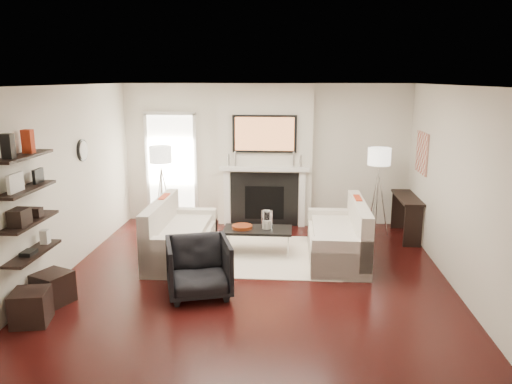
# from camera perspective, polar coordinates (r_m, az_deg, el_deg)

# --- Properties ---
(room_envelope) EXTENTS (6.00, 6.00, 6.00)m
(room_envelope) POSITION_cam_1_polar(r_m,az_deg,el_deg) (6.74, -0.38, 0.52)
(room_envelope) COLOR black
(room_envelope) RESTS_ON ground
(chimney_breast) EXTENTS (1.80, 0.25, 2.70)m
(chimney_breast) POSITION_cam_1_polar(r_m,az_deg,el_deg) (9.56, 1.03, 4.21)
(chimney_breast) COLOR silver
(chimney_breast) RESTS_ON floor
(fireplace_surround) EXTENTS (1.30, 0.02, 1.04)m
(fireplace_surround) POSITION_cam_1_polar(r_m,az_deg,el_deg) (9.59, 0.97, -0.82)
(fireplace_surround) COLOR black
(fireplace_surround) RESTS_ON floor
(firebox) EXTENTS (0.75, 0.02, 0.65)m
(firebox) POSITION_cam_1_polar(r_m,az_deg,el_deg) (9.60, 0.96, -1.24)
(firebox) COLOR black
(firebox) RESTS_ON floor
(mantel_pilaster_l) EXTENTS (0.12, 0.08, 1.10)m
(mantel_pilaster_l) POSITION_cam_1_polar(r_m,az_deg,el_deg) (9.62, -3.33, -0.61)
(mantel_pilaster_l) COLOR white
(mantel_pilaster_l) RESTS_ON floor
(mantel_pilaster_r) EXTENTS (0.12, 0.08, 1.10)m
(mantel_pilaster_r) POSITION_cam_1_polar(r_m,az_deg,el_deg) (9.54, 5.28, -0.76)
(mantel_pilaster_r) COLOR white
(mantel_pilaster_r) RESTS_ON floor
(mantel_shelf) EXTENTS (1.70, 0.18, 0.07)m
(mantel_shelf) POSITION_cam_1_polar(r_m,az_deg,el_deg) (9.42, 0.96, 2.65)
(mantel_shelf) COLOR white
(mantel_shelf) RESTS_ON chimney_breast
(tv_body) EXTENTS (1.20, 0.06, 0.70)m
(tv_body) POSITION_cam_1_polar(r_m,az_deg,el_deg) (9.35, 0.99, 6.67)
(tv_body) COLOR black
(tv_body) RESTS_ON chimney_breast
(tv_screen) EXTENTS (1.10, 0.00, 0.62)m
(tv_screen) POSITION_cam_1_polar(r_m,az_deg,el_deg) (9.32, 0.97, 6.64)
(tv_screen) COLOR #BF723F
(tv_screen) RESTS_ON tv_body
(candlestick_l_tall) EXTENTS (0.04, 0.04, 0.30)m
(candlestick_l_tall) POSITION_cam_1_polar(r_m,az_deg,el_deg) (9.44, -2.37, 3.81)
(candlestick_l_tall) COLOR silver
(candlestick_l_tall) RESTS_ON mantel_shelf
(candlestick_l_short) EXTENTS (0.04, 0.04, 0.24)m
(candlestick_l_short) POSITION_cam_1_polar(r_m,az_deg,el_deg) (9.46, -3.15, 3.64)
(candlestick_l_short) COLOR silver
(candlestick_l_short) RESTS_ON mantel_shelf
(candlestick_r_tall) EXTENTS (0.04, 0.04, 0.30)m
(candlestick_r_tall) POSITION_cam_1_polar(r_m,az_deg,el_deg) (9.38, 4.33, 3.72)
(candlestick_r_tall) COLOR silver
(candlestick_r_tall) RESTS_ON mantel_shelf
(candlestick_r_short) EXTENTS (0.04, 0.04, 0.24)m
(candlestick_r_short) POSITION_cam_1_polar(r_m,az_deg,el_deg) (9.39, 5.12, 3.53)
(candlestick_r_short) COLOR silver
(candlestick_r_short) RESTS_ON mantel_shelf
(hallway_panel) EXTENTS (0.90, 0.02, 2.10)m
(hallway_panel) POSITION_cam_1_polar(r_m,az_deg,el_deg) (9.99, -9.60, 2.66)
(hallway_panel) COLOR white
(hallway_panel) RESTS_ON floor
(door_trim_l) EXTENTS (0.06, 0.06, 2.16)m
(door_trim_l) POSITION_cam_1_polar(r_m,az_deg,el_deg) (10.10, -12.28, 2.65)
(door_trim_l) COLOR white
(door_trim_l) RESTS_ON floor
(door_trim_r) EXTENTS (0.06, 0.06, 2.16)m
(door_trim_r) POSITION_cam_1_polar(r_m,az_deg,el_deg) (9.87, -6.92, 2.62)
(door_trim_r) COLOR white
(door_trim_r) RESTS_ON floor
(door_trim_top) EXTENTS (1.02, 0.06, 0.06)m
(door_trim_top) POSITION_cam_1_polar(r_m,az_deg,el_deg) (9.84, -9.87, 8.84)
(door_trim_top) COLOR white
(door_trim_top) RESTS_ON wall_back
(rug) EXTENTS (2.60, 2.00, 0.01)m
(rug) POSITION_cam_1_polar(r_m,az_deg,el_deg) (8.12, -0.01, -7.19)
(rug) COLOR beige
(rug) RESTS_ON floor
(loveseat_left_base) EXTENTS (0.85, 1.80, 0.42)m
(loveseat_left_base) POSITION_cam_1_polar(r_m,az_deg,el_deg) (8.01, -8.45, -6.07)
(loveseat_left_base) COLOR beige
(loveseat_left_base) RESTS_ON floor
(loveseat_left_back) EXTENTS (0.18, 1.80, 0.80)m
(loveseat_left_back) POSITION_cam_1_polar(r_m,az_deg,el_deg) (7.99, -10.87, -3.83)
(loveseat_left_back) COLOR beige
(loveseat_left_back) RESTS_ON floor
(loveseat_left_arm_n) EXTENTS (0.85, 0.18, 0.60)m
(loveseat_left_arm_n) POSITION_cam_1_polar(r_m,az_deg,el_deg) (7.24, -9.88, -7.46)
(loveseat_left_arm_n) COLOR beige
(loveseat_left_arm_n) RESTS_ON floor
(loveseat_left_arm_s) EXTENTS (0.85, 0.18, 0.60)m
(loveseat_left_arm_s) POSITION_cam_1_polar(r_m,az_deg,el_deg) (8.74, -7.31, -3.80)
(loveseat_left_arm_s) COLOR beige
(loveseat_left_arm_s) RESTS_ON floor
(loveseat_left_cushion) EXTENTS (0.63, 1.44, 0.10)m
(loveseat_left_cushion) POSITION_cam_1_polar(r_m,az_deg,el_deg) (7.92, -8.16, -4.31)
(loveseat_left_cushion) COLOR beige
(loveseat_left_cushion) RESTS_ON loveseat_left_base
(pillow_left_orange) EXTENTS (0.10, 0.42, 0.42)m
(pillow_left_orange) POSITION_cam_1_polar(r_m,az_deg,el_deg) (8.22, -10.39, -1.87)
(pillow_left_orange) COLOR #B43216
(pillow_left_orange) RESTS_ON loveseat_left_cushion
(pillow_left_charcoal) EXTENTS (0.10, 0.40, 0.40)m
(pillow_left_charcoal) POSITION_cam_1_polar(r_m,az_deg,el_deg) (7.66, -11.51, -3.08)
(pillow_left_charcoal) COLOR black
(pillow_left_charcoal) RESTS_ON loveseat_left_cushion
(loveseat_right_base) EXTENTS (0.85, 1.80, 0.42)m
(loveseat_right_base) POSITION_cam_1_polar(r_m,az_deg,el_deg) (7.98, 9.18, -6.18)
(loveseat_right_base) COLOR beige
(loveseat_right_base) RESTS_ON floor
(loveseat_right_back) EXTENTS (0.18, 1.80, 0.80)m
(loveseat_right_back) POSITION_cam_1_polar(r_m,az_deg,el_deg) (7.92, 11.68, -4.03)
(loveseat_right_back) COLOR beige
(loveseat_right_back) RESTS_ON floor
(loveseat_right_arm_n) EXTENTS (0.85, 0.18, 0.60)m
(loveseat_right_arm_n) POSITION_cam_1_polar(r_m,az_deg,el_deg) (7.19, 9.73, -7.61)
(loveseat_right_arm_n) COLOR beige
(loveseat_right_arm_n) RESTS_ON floor
(loveseat_right_arm_s) EXTENTS (0.85, 0.18, 0.60)m
(loveseat_right_arm_s) POSITION_cam_1_polar(r_m,az_deg,el_deg) (8.72, 8.77, -3.89)
(loveseat_right_arm_s) COLOR beige
(loveseat_right_arm_s) RESTS_ON floor
(loveseat_right_cushion) EXTENTS (0.63, 1.44, 0.10)m
(loveseat_right_cushion) POSITION_cam_1_polar(r_m,az_deg,el_deg) (7.89, 8.89, -4.39)
(loveseat_right_cushion) COLOR beige
(loveseat_right_cushion) RESTS_ON loveseat_right_base
(pillow_right_orange) EXTENTS (0.10, 0.42, 0.42)m
(pillow_right_orange) POSITION_cam_1_polar(r_m,az_deg,el_deg) (8.15, 11.49, -2.05)
(pillow_right_orange) COLOR #B43216
(pillow_right_orange) RESTS_ON loveseat_right_cushion
(pillow_right_charcoal) EXTENTS (0.10, 0.40, 0.40)m
(pillow_right_charcoal) POSITION_cam_1_polar(r_m,az_deg,el_deg) (7.58, 12.03, -3.28)
(pillow_right_charcoal) COLOR black
(pillow_right_charcoal) RESTS_ON loveseat_right_cushion
(coffee_table) EXTENTS (1.10, 0.55, 0.04)m
(coffee_table) POSITION_cam_1_polar(r_m,az_deg,el_deg) (8.07, 0.18, -4.36)
(coffee_table) COLOR black
(coffee_table) RESTS_ON floor
(coffee_leg_nw) EXTENTS (0.02, 0.02, 0.38)m
(coffee_leg_nw) POSITION_cam_1_polar(r_m,az_deg,el_deg) (7.98, -3.54, -6.18)
(coffee_leg_nw) COLOR silver
(coffee_leg_nw) RESTS_ON floor
(coffee_leg_ne) EXTENTS (0.02, 0.02, 0.38)m
(coffee_leg_ne) POSITION_cam_1_polar(r_m,az_deg,el_deg) (7.91, 3.70, -6.35)
(coffee_leg_ne) COLOR silver
(coffee_leg_ne) RESTS_ON floor
(coffee_leg_sw) EXTENTS (0.02, 0.02, 0.38)m
(coffee_leg_sw) POSITION_cam_1_polar(r_m,az_deg,el_deg) (8.39, -3.13, -5.20)
(coffee_leg_sw) COLOR silver
(coffee_leg_sw) RESTS_ON floor
(coffee_leg_se) EXTENTS (0.02, 0.02, 0.38)m
(coffee_leg_se) POSITION_cam_1_polar(r_m,az_deg,el_deg) (8.33, 3.74, -5.36)
(coffee_leg_se) COLOR silver
(coffee_leg_se) RESTS_ON floor
(hurricane_glass) EXTENTS (0.18, 0.18, 0.32)m
(hurricane_glass) POSITION_cam_1_polar(r_m,az_deg,el_deg) (8.02, 1.25, -3.29)
(hurricane_glass) COLOR white
(hurricane_glass) RESTS_ON coffee_table
(hurricane_candle) EXTENTS (0.09, 0.09, 0.14)m
(hurricane_candle) POSITION_cam_1_polar(r_m,az_deg,el_deg) (8.04, 1.25, -3.73)
(hurricane_candle) COLOR white
(hurricane_candle) RESTS_ON coffee_table
(copper_bowl) EXTENTS (0.33, 0.33, 0.06)m
(copper_bowl) POSITION_cam_1_polar(r_m,az_deg,el_deg) (8.08, -1.59, -4.01)
(copper_bowl) COLOR #A7411B
(copper_bowl) RESTS_ON coffee_table
(armchair) EXTENTS (0.99, 0.95, 0.83)m
(armchair) POSITION_cam_1_polar(r_m,az_deg,el_deg) (6.62, -6.57, -8.27)
(armchair) COLOR black
(armchair) RESTS_ON floor
(lamp_left_post) EXTENTS (0.02, 0.02, 1.20)m
(lamp_left_post) POSITION_cam_1_polar(r_m,az_deg,el_deg) (9.34, -10.65, -0.92)
(lamp_left_post) COLOR silver
(lamp_left_post) RESTS_ON floor
(lamp_left_shade) EXTENTS (0.40, 0.40, 0.30)m
(lamp_left_shade) POSITION_cam_1_polar(r_m,az_deg,el_deg) (9.17, -10.87, 4.24)
(lamp_left_shade) COLOR white
(lamp_left_shade) RESTS_ON lamp_left_post
(lamp_left_leg_a) EXTENTS (0.25, 0.02, 1.23)m
(lamp_left_leg_a) POSITION_cam_1_polar(r_m,az_deg,el_deg) (9.31, -9.99, -0.94)
(lamp_left_leg_a) COLOR silver
(lamp_left_leg_a) RESTS_ON floor
(lamp_left_leg_b) EXTENTS (0.14, 0.22, 1.23)m
(lamp_left_leg_b) POSITION_cam_1_polar(r_m,az_deg,el_deg) (9.44, -10.82, -0.78)
(lamp_left_leg_b) COLOR silver
(lamp_left_leg_b) RESTS_ON floor
(lamp_left_leg_c) EXTENTS (0.14, 0.22, 1.23)m
(lamp_left_leg_c) POSITION_cam_1_polar(r_m,az_deg,el_deg) (9.26, -11.13, -1.06)
(lamp_left_leg_c) COLOR silver
(lamp_left_leg_c) RESTS_ON floor
(lamp_right_post) EXTENTS (0.02, 0.02, 1.20)m
(lamp_right_post) POSITION_cam_1_polar(r_m,az_deg,el_deg) (9.20, 13.63, -1.27)
(lamp_right_post) COLOR silver
(lamp_right_post) RESTS_ON floor
(lamp_right_shade) EXTENTS (0.40, 0.40, 0.30)m
(lamp_right_shade) POSITION_cam_1_polar(r_m,az_deg,el_deg) (9.04, 13.92, 3.96)
(lamp_right_shade) COLOR white
(lamp_right_shade) RESTS_ON lamp_right_post
(lamp_right_leg_a) EXTENTS (0.25, 0.02, 1.23)m
(lamp_right_leg_a) POSITION_cam_1_polar(r_m,az_deg,el_deg) (9.22, 14.31, -1.28)
(lamp_right_leg_a) COLOR silver
(lamp_right_leg_a) RESTS_ON floor
(lamp_right_leg_b) EXTENTS (0.14, 0.22, 1.23)m
(lamp_right_leg_b) POSITION_cam_1_polar(r_m,az_deg,el_deg) (9.29, 13.21, -1.12)
(lamp_right_leg_b) COLOR silver
(lamp_right_leg_b) RESTS_ON floor
(lamp_right_leg_c) EXTENTS (0.14, 0.22, 1.23)m
(lamp_right_leg_c) POSITION_cam_1_polar(r_m,az_deg,el_deg) (9.10, 13.38, -1.41)
(lamp_right_leg_c) COLOR silver
(lamp_right_leg_c) RESTS_ON floor
(console_top) EXTENTS (0.35, 1.20, 0.04)m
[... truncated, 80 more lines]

